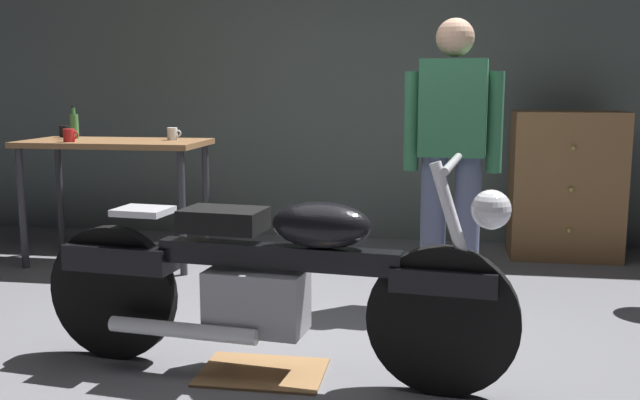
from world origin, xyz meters
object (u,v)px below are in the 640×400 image
(wooden_dresser, at_px, (566,185))
(motorcycle, at_px, (270,278))
(mug_white_ceramic, at_px, (173,134))
(bottle, at_px, (74,126))
(person_standing, at_px, (452,148))
(mug_red_diner, at_px, (69,135))
(mug_black_matte, at_px, (65,131))

(wooden_dresser, bearing_deg, motorcycle, -123.28)
(mug_white_ceramic, relative_size, bottle, 0.43)
(motorcycle, height_order, person_standing, person_standing)
(person_standing, distance_m, mug_red_diner, 2.65)
(mug_black_matte, height_order, bottle, bottle)
(mug_red_diner, bearing_deg, motorcycle, -42.47)
(mug_white_ceramic, xyz_separation_m, bottle, (-0.76, 0.00, 0.05))
(motorcycle, height_order, bottle, bottle)
(person_standing, relative_size, mug_red_diner, 15.08)
(motorcycle, bearing_deg, mug_red_diner, 143.91)
(mug_black_matte, xyz_separation_m, bottle, (0.15, -0.13, 0.05))
(wooden_dresser, relative_size, bottle, 4.56)
(mug_white_ceramic, xyz_separation_m, mug_red_diner, (-0.65, -0.28, 0.00))
(mug_black_matte, bearing_deg, wooden_dresser, 7.17)
(wooden_dresser, bearing_deg, mug_red_diner, -165.75)
(bottle, bearing_deg, mug_black_matte, 138.67)
(person_standing, height_order, bottle, person_standing)
(mug_red_diner, height_order, bottle, bottle)
(wooden_dresser, relative_size, mug_red_diner, 9.93)
(motorcycle, xyz_separation_m, person_standing, (0.80, 1.26, 0.48))
(motorcycle, xyz_separation_m, wooden_dresser, (1.67, 2.55, 0.10))
(motorcycle, distance_m, wooden_dresser, 3.05)
(motorcycle, distance_m, mug_red_diner, 2.51)
(mug_white_ceramic, bearing_deg, motorcycle, -58.99)
(wooden_dresser, relative_size, mug_black_matte, 10.75)
(wooden_dresser, relative_size, mug_white_ceramic, 10.52)
(mug_red_diner, distance_m, bottle, 0.31)
(wooden_dresser, distance_m, bottle, 3.68)
(person_standing, bearing_deg, bottle, -8.67)
(mug_white_ceramic, bearing_deg, person_standing, -19.07)
(mug_white_ceramic, height_order, mug_black_matte, mug_white_ceramic)
(mug_white_ceramic, distance_m, bottle, 0.76)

